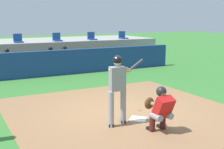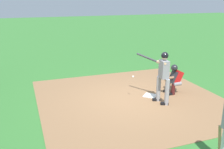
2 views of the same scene
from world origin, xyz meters
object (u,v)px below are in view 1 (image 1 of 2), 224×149
object	(u,v)px
catcher_crouched	(160,107)
stadium_seat_4	(92,38)
stadium_seat_3	(57,39)
stadium_seat_5	(123,37)
dugout_player_2	(52,59)
home_plate	(138,119)
stadium_seat_2	(18,40)
dugout_player_3	(66,58)
batter_at_plate	(118,86)
dugout_player_1	(8,62)

from	to	relation	value
catcher_crouched	stadium_seat_4	xyz separation A→B (m)	(3.26, 11.14, 0.93)
stadium_seat_3	stadium_seat_5	world-z (taller)	same
dugout_player_2	catcher_crouched	bearing A→B (deg)	-90.72
home_plate	stadium_seat_2	bearing A→B (deg)	96.08
dugout_player_2	stadium_seat_5	bearing A→B (deg)	20.95
home_plate	stadium_seat_5	size ratio (longest dim) A/B	0.92
dugout_player_3	stadium_seat_2	distance (m)	2.94
batter_at_plate	dugout_player_1	distance (m)	8.34
batter_at_plate	dugout_player_2	bearing A→B (deg)	84.62
batter_at_plate	stadium_seat_2	distance (m)	10.28
batter_at_plate	stadium_seat_3	world-z (taller)	stadium_seat_3
dugout_player_1	dugout_player_3	bearing A→B (deg)	0.00
batter_at_plate	stadium_seat_2	world-z (taller)	stadium_seat_2
catcher_crouched	stadium_seat_5	distance (m)	12.43
dugout_player_1	dugout_player_3	distance (m)	2.84
stadium_seat_2	home_plate	bearing A→B (deg)	-83.92
stadium_seat_2	dugout_player_2	bearing A→B (deg)	-59.76
home_plate	dugout_player_2	bearing A→B (deg)	89.28
batter_at_plate	dugout_player_1	world-z (taller)	batter_at_plate
dugout_player_1	batter_at_plate	bearing A→B (deg)	-80.88
batter_at_plate	home_plate	bearing A→B (deg)	6.79
home_plate	batter_at_plate	xyz separation A→B (m)	(-0.67, -0.08, 1.01)
home_plate	dugout_player_2	size ratio (longest dim) A/B	0.34
dugout_player_2	dugout_player_3	size ratio (longest dim) A/B	1.00
stadium_seat_2	stadium_seat_4	bearing A→B (deg)	0.00
catcher_crouched	stadium_seat_2	size ratio (longest dim) A/B	4.27
stadium_seat_2	stadium_seat_3	bearing A→B (deg)	0.00
batter_at_plate	stadium_seat_3	bearing A→B (deg)	80.29
dugout_player_1	stadium_seat_5	bearing A→B (deg)	15.36
dugout_player_3	stadium_seat_3	bearing A→B (deg)	83.47
dugout_player_2	stadium_seat_3	distance (m)	2.42
dugout_player_2	stadium_seat_3	bearing A→B (deg)	64.27
home_plate	stadium_seat_3	size ratio (longest dim) A/B	0.92
home_plate	dugout_player_3	xyz separation A→B (m)	(0.85, 8.14, 0.65)
dugout_player_1	catcher_crouched	bearing A→B (deg)	-77.73
dugout_player_3	home_plate	bearing A→B (deg)	-95.96
dugout_player_3	stadium_seat_5	xyz separation A→B (m)	(4.57, 2.03, 0.86)
catcher_crouched	dugout_player_1	world-z (taller)	dugout_player_1
dugout_player_2	stadium_seat_4	bearing A→B (deg)	32.88
catcher_crouched	dugout_player_1	distance (m)	9.32
catcher_crouched	stadium_seat_3	world-z (taller)	stadium_seat_3
dugout_player_1	home_plate	bearing A→B (deg)	-76.26
dugout_player_3	stadium_seat_4	xyz separation A→B (m)	(2.40, 2.03, 0.86)
home_plate	dugout_player_2	world-z (taller)	dugout_player_2
stadium_seat_3	stadium_seat_2	bearing A→B (deg)	180.00
catcher_crouched	dugout_player_1	xyz separation A→B (m)	(-1.98, 9.11, 0.07)
dugout_player_1	dugout_player_2	world-z (taller)	same
stadium_seat_3	stadium_seat_5	bearing A→B (deg)	0.00
catcher_crouched	stadium_seat_3	xyz separation A→B (m)	(1.09, 11.14, 0.93)
dugout_player_1	dugout_player_2	distance (m)	2.09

